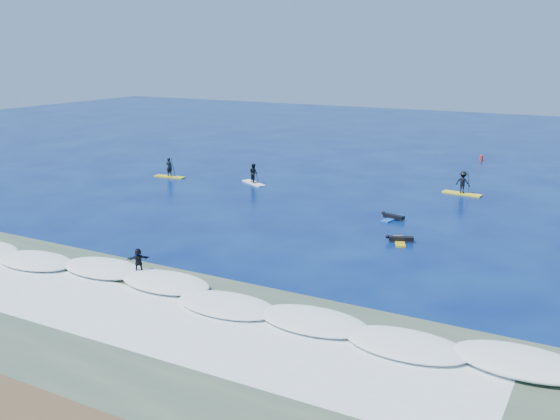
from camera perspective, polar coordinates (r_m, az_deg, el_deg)
The scene contains 11 objects.
ground at distance 38.35m, azimuth -2.52°, elevation -2.00°, with size 160.00×160.00×0.00m, color #030F49.
shallow_water at distance 28.08m, azimuth -17.67°, elevation -9.13°, with size 90.00×13.00×0.01m, color #394E3E.
breaking_wave at distance 30.72m, azimuth -12.29°, elevation -6.67°, with size 40.00×6.00×0.30m, color white.
whitewater at distance 28.71m, azimuth -16.22°, elevation -8.49°, with size 34.00×5.00×0.02m, color silver.
sup_paddler_left at distance 55.06m, azimuth -10.08°, elevation 3.60°, with size 2.86×0.95×1.97m.
sup_paddler_center at distance 51.65m, azimuth -2.42°, elevation 3.21°, with size 2.77×1.95×1.95m.
sup_paddler_right at distance 49.87m, azimuth 16.37°, elevation 2.30°, with size 3.05×1.13×2.09m.
prone_paddler_near at distance 36.93m, azimuth 10.89°, elevation -2.69°, with size 1.58×2.10×0.43m.
prone_paddler_far at distance 41.67m, azimuth 10.26°, elevation -0.65°, with size 1.65×2.15×0.43m.
wave_surfer at distance 31.68m, azimuth -12.81°, elevation -4.63°, with size 1.57×1.56×1.26m.
marker_buoy at distance 65.34m, azimuth 17.94°, elevation 4.58°, with size 0.31×0.31×0.74m.
Camera 1 is at (19.11, -31.37, 11.03)m, focal length 40.00 mm.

